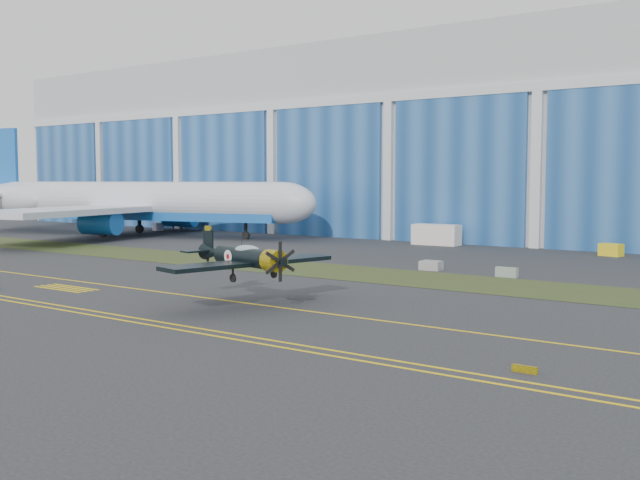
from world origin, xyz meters
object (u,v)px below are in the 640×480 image
Objects in this scene: warbird at (244,257)px; shipping_container at (436,235)px; tug at (611,250)px; jetliner at (137,159)px.

shipping_container is (-11.76, 51.82, -2.03)m from warbird.
shipping_container is at bearing -171.01° from tug.
tug is at bearing -4.97° from jetliner.
jetliner is at bearing 158.48° from warbird.
jetliner reaches higher than warbird.
tug is (69.23, 11.05, -11.34)m from jetliner.
shipping_container is at bearing 1.06° from jetliner.
warbird reaches higher than tug.
warbird is 53.18m from shipping_container.
jetliner reaches higher than shipping_container.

